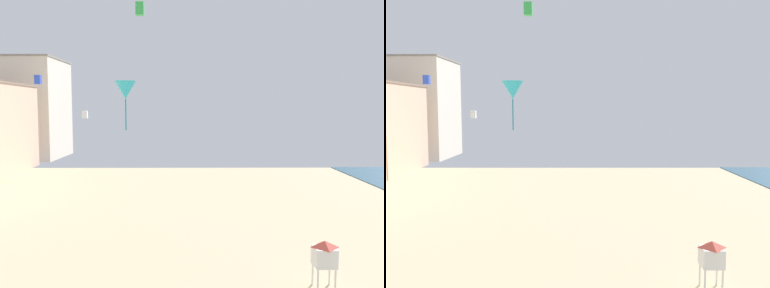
# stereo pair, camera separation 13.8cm
# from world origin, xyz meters

# --- Properties ---
(boardwalk_hotel_distant) EXTENTS (14.18, 14.46, 18.46)m
(boardwalk_hotel_distant) POSITION_xyz_m (-27.32, 73.83, 9.24)
(boardwalk_hotel_distant) COLOR silver
(boardwalk_hotel_distant) RESTS_ON ground
(lifeguard_stand) EXTENTS (1.10, 1.10, 2.55)m
(lifeguard_stand) POSITION_xyz_m (10.62, 16.67, 1.84)
(lifeguard_stand) COLOR white
(lifeguard_stand) RESTS_ON ground
(kite_green_box) EXTENTS (0.79, 0.79, 1.24)m
(kite_green_box) POSITION_xyz_m (-1.20, 37.16, 19.06)
(kite_green_box) COLOR green
(kite_blue_box) EXTENTS (0.53, 0.53, 0.83)m
(kite_blue_box) POSITION_xyz_m (-10.24, 34.06, 11.99)
(kite_blue_box) COLOR blue
(kite_cyan_delta) EXTENTS (1.15, 1.15, 2.62)m
(kite_cyan_delta) POSITION_xyz_m (0.20, 17.96, 10.37)
(kite_cyan_delta) COLOR #2DB7CC
(kite_white_box) EXTENTS (0.50, 0.50, 0.79)m
(kite_white_box) POSITION_xyz_m (-6.99, 37.96, 8.74)
(kite_white_box) COLOR white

